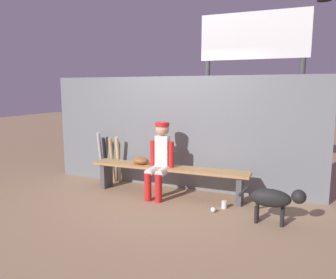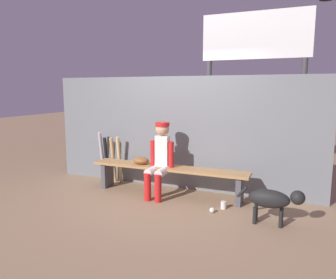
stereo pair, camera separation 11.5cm
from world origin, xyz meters
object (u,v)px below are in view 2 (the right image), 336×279
at_px(bat_wood_tan, 113,160).
at_px(baseball, 212,210).
at_px(dugout_bench, 168,173).
at_px(scoreboard, 258,55).
at_px(bat_wood_natural, 119,160).
at_px(cup_on_ground, 223,205).
at_px(bat_aluminum_silver, 102,156).
at_px(baseball_glove, 141,161).
at_px(player_seated, 160,157).
at_px(dog, 273,200).
at_px(bat_aluminum_black, 106,159).
at_px(cup_on_bench, 160,162).

xyz_separation_m(bat_wood_tan, baseball, (2.11, -0.78, -0.39)).
relative_size(dugout_bench, baseball, 35.77).
relative_size(dugout_bench, scoreboard, 0.79).
distance_m(bat_wood_natural, cup_on_ground, 2.20).
bearing_deg(bat_wood_natural, scoreboard, 28.38).
bearing_deg(scoreboard, bat_aluminum_silver, -155.97).
relative_size(dugout_bench, baseball_glove, 9.45).
xyz_separation_m(player_seated, cup_on_ground, (1.09, -0.16, -0.60)).
bearing_deg(bat_wood_tan, baseball, -20.27).
relative_size(baseball, scoreboard, 0.02).
xyz_separation_m(cup_on_ground, scoreboard, (0.17, 1.78, 2.30)).
distance_m(player_seated, dog, 1.89).
bearing_deg(bat_aluminum_silver, dugout_bench, -12.30).
relative_size(baseball_glove, cup_on_ground, 2.55).
distance_m(baseball, scoreboard, 3.08).
distance_m(bat_aluminum_black, cup_on_ground, 2.47).
relative_size(cup_on_bench, scoreboard, 0.03).
xyz_separation_m(player_seated, bat_wood_tan, (-1.14, 0.41, -0.23)).
height_order(bat_aluminum_black, dog, bat_aluminum_black).
bearing_deg(bat_aluminum_black, cup_on_bench, -12.27).
xyz_separation_m(cup_on_ground, cup_on_bench, (-1.14, 0.29, 0.48)).
bearing_deg(scoreboard, bat_aluminum_black, -154.38).
height_order(bat_aluminum_black, bat_aluminum_silver, bat_aluminum_silver).
relative_size(baseball_glove, baseball, 3.78).
bearing_deg(baseball, dugout_bench, 151.08).
relative_size(baseball_glove, bat_wood_natural, 0.32).
bearing_deg(bat_wood_natural, bat_aluminum_black, 179.87).
height_order(baseball_glove, bat_aluminum_silver, bat_aluminum_silver).
distance_m(bat_aluminum_silver, scoreboard, 3.47).
bearing_deg(scoreboard, dugout_bench, -127.57).
relative_size(player_seated, scoreboard, 0.36).
relative_size(baseball_glove, bat_aluminum_silver, 0.30).
xyz_separation_m(baseball_glove, bat_wood_tan, (-0.74, 0.29, -0.11)).
relative_size(bat_wood_tan, cup_on_bench, 7.72).
xyz_separation_m(player_seated, baseball_glove, (-0.40, 0.11, -0.12)).
relative_size(baseball_glove, bat_aluminum_black, 0.33).
bearing_deg(baseball_glove, baseball, -19.46).
bearing_deg(bat_aluminum_silver, scoreboard, 24.03).
distance_m(bat_wood_tan, cup_on_ground, 2.33).
distance_m(bat_aluminum_black, dog, 3.21).
bearing_deg(bat_wood_tan, dugout_bench, -13.43).
xyz_separation_m(bat_aluminum_silver, baseball, (2.38, -0.81, -0.43)).
bearing_deg(scoreboard, bat_wood_natural, -151.62).
distance_m(bat_aluminum_silver, cup_on_bench, 1.38).
bearing_deg(scoreboard, player_seated, -127.84).
xyz_separation_m(bat_wood_natural, cup_on_bench, (0.95, -0.27, 0.09)).
height_order(bat_wood_natural, bat_wood_tan, bat_wood_natural).
distance_m(baseball, cup_on_ground, 0.24).
xyz_separation_m(dugout_bench, bat_aluminum_silver, (-1.50, 0.33, 0.10)).
height_order(player_seated, bat_aluminum_silver, player_seated).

